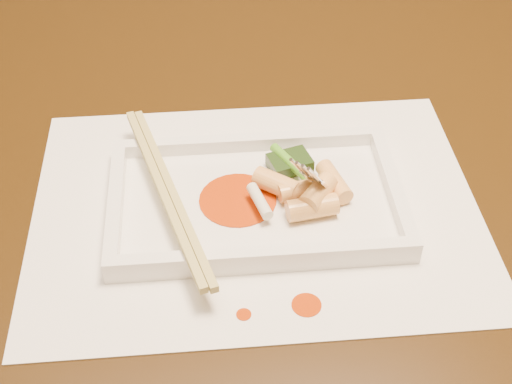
{
  "coord_description": "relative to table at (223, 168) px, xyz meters",
  "views": [
    {
      "loc": [
        -0.02,
        -0.63,
        1.2
      ],
      "look_at": [
        0.02,
        -0.17,
        0.77
      ],
      "focal_mm": 50.0,
      "sensor_mm": 36.0,
      "label": 1
    }
  ],
  "objects": [
    {
      "name": "rice_cake_4",
      "position": [
        0.07,
        -0.2,
        0.12
      ],
      "size": [
        0.05,
        0.03,
        0.02
      ],
      "primitive_type": "cylinder",
      "rotation": [
        1.57,
        0.0,
        1.72
      ],
      "color": "#F3C771",
      "rests_on": "plate_base"
    },
    {
      "name": "rice_cake_3",
      "position": [
        0.04,
        -0.17,
        0.12
      ],
      "size": [
        0.04,
        0.04,
        0.02
      ],
      "primitive_type": "cylinder",
      "rotation": [
        1.57,
        0.0,
        0.92
      ],
      "color": "#F3C771",
      "rests_on": "plate_base"
    },
    {
      "name": "sauce_splatter_a",
      "position": [
        0.05,
        -0.29,
        0.1
      ],
      "size": [
        0.02,
        0.02,
        0.0
      ],
      "primitive_type": "cylinder",
      "color": "#B63505",
      "rests_on": "placemat"
    },
    {
      "name": "scallion_green",
      "position": [
        0.07,
        -0.15,
        0.12
      ],
      "size": [
        0.05,
        0.08,
        0.01
      ],
      "primitive_type": "cylinder",
      "rotation": [
        1.57,
        0.0,
        0.49
      ],
      "color": "#3C8C16",
      "rests_on": "plate_base"
    },
    {
      "name": "sauce_blob_0",
      "position": [
        0.01,
        -0.17,
        0.11
      ],
      "size": [
        0.07,
        0.07,
        0.0
      ],
      "primitive_type": "cylinder",
      "color": "#B63505",
      "rests_on": "plate_base"
    },
    {
      "name": "fork",
      "position": [
        0.09,
        -0.16,
        0.18
      ],
      "size": [
        0.09,
        0.1,
        0.14
      ],
      "primitive_type": null,
      "color": "silver",
      "rests_on": "plate_base"
    },
    {
      "name": "chopstick_a",
      "position": [
        -0.06,
        -0.17,
        0.13
      ],
      "size": [
        0.07,
        0.23,
        0.01
      ],
      "primitive_type": "cube",
      "rotation": [
        0.0,
        0.0,
        0.28
      ],
      "color": "tan",
      "rests_on": "plate_rim_near"
    },
    {
      "name": "rice_cake_1",
      "position": [
        0.1,
        -0.17,
        0.12
      ],
      "size": [
        0.03,
        0.05,
        0.02
      ],
      "primitive_type": "cylinder",
      "rotation": [
        1.57,
        0.0,
        0.28
      ],
      "color": "#F3C771",
      "rests_on": "plate_base"
    },
    {
      "name": "table",
      "position": [
        0.0,
        0.0,
        0.0
      ],
      "size": [
        1.4,
        0.9,
        0.75
      ],
      "color": "black",
      "rests_on": "ground"
    },
    {
      "name": "veg_piece",
      "position": [
        0.06,
        -0.13,
        0.12
      ],
      "size": [
        0.04,
        0.04,
        0.01
      ],
      "primitive_type": "cube",
      "rotation": [
        0.0,
        0.0,
        0.28
      ],
      "color": "black",
      "rests_on": "plate_base"
    },
    {
      "name": "plate_rim_left",
      "position": [
        -0.1,
        -0.17,
        0.12
      ],
      "size": [
        0.01,
        0.14,
        0.01
      ],
      "primitive_type": "cube",
      "color": "white",
      "rests_on": "plate_base"
    },
    {
      "name": "placemat",
      "position": [
        0.02,
        -0.17,
        0.1
      ],
      "size": [
        0.4,
        0.3,
        0.0
      ],
      "primitive_type": "cube",
      "color": "white",
      "rests_on": "table"
    },
    {
      "name": "plate_base",
      "position": [
        0.02,
        -0.17,
        0.11
      ],
      "size": [
        0.26,
        0.16,
        0.01
      ],
      "primitive_type": "cube",
      "color": "white",
      "rests_on": "placemat"
    },
    {
      "name": "plate_rim_far",
      "position": [
        0.02,
        -0.1,
        0.12
      ],
      "size": [
        0.26,
        0.01,
        0.01
      ],
      "primitive_type": "cube",
      "color": "white",
      "rests_on": "plate_base"
    },
    {
      "name": "sauce_splatter_b",
      "position": [
        0.0,
        -0.29,
        0.1
      ],
      "size": [
        0.01,
        0.01,
        0.0
      ],
      "primitive_type": "cylinder",
      "color": "#B63505",
      "rests_on": "placemat"
    },
    {
      "name": "rice_cake_0",
      "position": [
        0.07,
        -0.17,
        0.12
      ],
      "size": [
        0.05,
        0.03,
        0.02
      ],
      "primitive_type": "cylinder",
      "rotation": [
        1.57,
        0.0,
        1.78
      ],
      "color": "#F3C771",
      "rests_on": "plate_base"
    },
    {
      "name": "chopstick_b",
      "position": [
        -0.05,
        -0.17,
        0.13
      ],
      "size": [
        0.07,
        0.23,
        0.01
      ],
      "primitive_type": "cube",
      "rotation": [
        0.0,
        0.0,
        0.28
      ],
      "color": "tan",
      "rests_on": "plate_rim_near"
    },
    {
      "name": "plate_rim_near",
      "position": [
        0.02,
        -0.25,
        0.12
      ],
      "size": [
        0.26,
        0.01,
        0.01
      ],
      "primitive_type": "cube",
      "color": "white",
      "rests_on": "plate_base"
    },
    {
      "name": "rice_cake_2",
      "position": [
        0.08,
        -0.19,
        0.13
      ],
      "size": [
        0.04,
        0.04,
        0.02
      ],
      "primitive_type": "cylinder",
      "rotation": [
        1.57,
        0.0,
        2.49
      ],
      "color": "#F3C771",
      "rests_on": "plate_base"
    },
    {
      "name": "scallion_white",
      "position": [
        0.03,
        -0.19,
        0.12
      ],
      "size": [
        0.02,
        0.04,
        0.01
      ],
      "primitive_type": "cylinder",
      "rotation": [
        1.57,
        0.0,
        0.28
      ],
      "color": "#EAEACC",
      "rests_on": "plate_base"
    },
    {
      "name": "plate_rim_right",
      "position": [
        0.15,
        -0.17,
        0.12
      ],
      "size": [
        0.01,
        0.14,
        0.01
      ],
      "primitive_type": "cube",
      "color": "white",
      "rests_on": "plate_base"
    }
  ]
}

